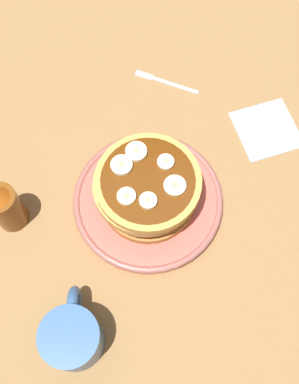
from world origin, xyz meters
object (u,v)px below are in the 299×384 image
object	(u,v)px
plate	(150,200)
banana_slice_1	(176,186)
coffee_mug	(74,336)
fork	(164,81)
napkin	(268,129)
syrup_bottle	(6,206)
banana_slice_4	(123,165)
banana_slice_0	(167,162)
banana_slice_2	(138,152)
banana_slice_5	(153,201)
pancake_stack	(149,188)
banana_slice_3	(128,197)

from	to	relation	value
plate	banana_slice_1	world-z (taller)	banana_slice_1
coffee_mug	fork	xyz separation A→B (cm)	(48.08, -14.19, -4.03)
banana_slice_1	napkin	world-z (taller)	banana_slice_1
plate	syrup_bottle	distance (cm)	23.57
fork	syrup_bottle	world-z (taller)	syrup_bottle
banana_slice_4	napkin	size ratio (longest dim) A/B	0.31
banana_slice_0	banana_slice_2	xyz separation A→B (cm)	(1.84, 4.60, 0.05)
banana_slice_5	banana_slice_1	bearing A→B (deg)	-55.01
plate	pancake_stack	xyz separation A→B (cm)	(0.20, 0.01, 4.70)
coffee_mug	napkin	distance (cm)	50.06
banana_slice_3	napkin	world-z (taller)	banana_slice_3
banana_slice_1	banana_slice_0	bearing A→B (deg)	18.13
banana_slice_4	fork	bearing A→B (deg)	-17.02
banana_slice_3	fork	bearing A→B (deg)	-12.45
coffee_mug	fork	bearing A→B (deg)	-16.44
banana_slice_1	banana_slice_5	world-z (taller)	banana_slice_5
plate	napkin	distance (cm)	26.53
banana_slice_2	napkin	bearing A→B (deg)	-67.73
napkin	fork	distance (cm)	22.09
pancake_stack	banana_slice_5	distance (cm)	5.83
banana_slice_1	napkin	xyz separation A→B (cm)	(15.71, -18.08, -9.78)
banana_slice_0	syrup_bottle	bearing A→B (deg)	101.77
banana_slice_2	banana_slice_1	bearing A→B (deg)	-134.80
plate	fork	distance (cm)	25.70
fork	syrup_bottle	size ratio (longest dim) A/B	1.01
plate	banana_slice_3	bearing A→B (deg)	132.18
syrup_bottle	banana_slice_3	bearing A→B (deg)	-91.27
plate	coffee_mug	xyz separation A→B (cm)	(-22.57, 11.17, 3.18)
napkin	plate	bearing A→B (deg)	123.22
banana_slice_0	banana_slice_1	size ratio (longest dim) A/B	0.77
banana_slice_3	napkin	distance (cm)	32.43
banana_slice_0	syrup_bottle	xyz separation A→B (cm)	(-5.38, 25.81, -4.52)
banana_slice_4	banana_slice_1	bearing A→B (deg)	-113.10
pancake_stack	banana_slice_1	distance (cm)	5.99
banana_slice_0	banana_slice_1	world-z (taller)	banana_slice_0
plate	banana_slice_5	distance (cm)	9.73
plate	banana_slice_0	bearing A→B (deg)	-44.29
banana_slice_5	coffee_mug	distance (cm)	22.89
fork	syrup_bottle	xyz separation A→B (cm)	(-28.04, 26.05, 5.21)
banana_slice_4	banana_slice_5	bearing A→B (deg)	-143.05
banana_slice_0	coffee_mug	world-z (taller)	banana_slice_0
syrup_bottle	banana_slice_4	bearing A→B (deg)	-75.67
plate	coffee_mug	world-z (taller)	coffee_mug
plate	banana_slice_4	world-z (taller)	banana_slice_4
coffee_mug	banana_slice_1	bearing A→B (deg)	-35.52
fork	banana_slice_5	bearing A→B (deg)	175.00
plate	banana_slice_2	bearing A→B (deg)	21.14
plate	banana_slice_5	world-z (taller)	banana_slice_5
plate	banana_slice_0	size ratio (longest dim) A/B	9.61
coffee_mug	banana_slice_4	bearing A→B (deg)	-15.89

